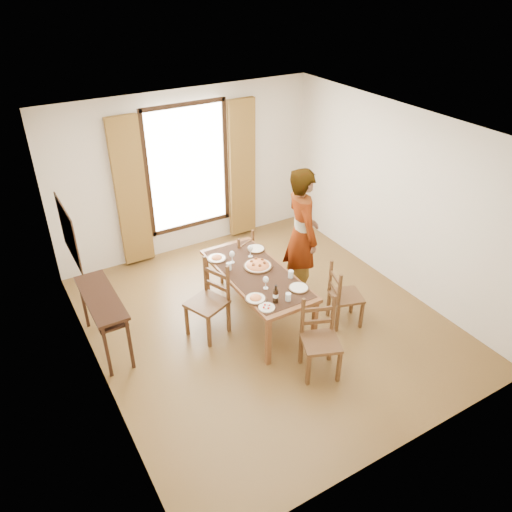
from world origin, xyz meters
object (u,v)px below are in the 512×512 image
dining_table (257,277)px  man (302,235)px  pasta_platter (258,264)px  console_table (102,304)px

dining_table → man: (0.87, 0.21, 0.31)m
dining_table → man: 0.94m
pasta_platter → console_table: bearing=170.4°
console_table → man: man is taller
man → pasta_platter: bearing=108.9°
dining_table → man: bearing=13.4°
console_table → man: size_ratio=0.60×
dining_table → pasta_platter: pasta_platter is taller
dining_table → man: man is taller
console_table → dining_table: bearing=-13.3°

